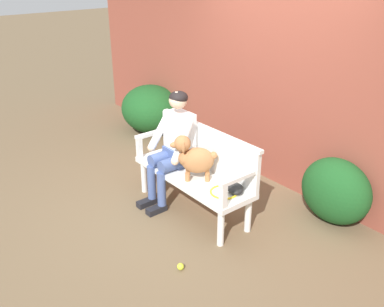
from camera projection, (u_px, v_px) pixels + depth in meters
name	position (u px, v px, depth m)	size (l,w,h in m)	color
ground_plane	(192.00, 209.00, 4.96)	(40.00, 40.00, 0.00)	brown
brick_garden_fence	(282.00, 79.00, 5.22)	(8.00, 0.30, 2.61)	brown
hedge_bush_mid_right	(151.00, 109.00, 7.04)	(1.05, 0.94, 0.78)	#194C1E
hedge_bush_mid_left	(336.00, 191.00, 4.61)	(0.80, 0.55, 0.74)	#194C1E
garden_bench	(192.00, 179.00, 4.79)	(1.56, 0.51, 0.47)	white
bench_backrest	(208.00, 148.00, 4.79)	(1.60, 0.06, 0.50)	white
bench_armrest_left_end	(148.00, 139.00, 5.15)	(0.06, 0.51, 0.28)	white
bench_armrest_right_end	(233.00, 185.00, 4.11)	(0.06, 0.51, 0.28)	white
person_seated	(174.00, 143.00, 4.86)	(0.56, 0.66, 1.34)	black
dog_on_bench	(194.00, 157.00, 4.57)	(0.42, 0.46, 0.50)	#AD7042
tennis_racket	(225.00, 191.00, 4.40)	(0.40, 0.57, 0.03)	yellow
baseball_glove	(235.00, 189.00, 4.37)	(0.22, 0.17, 0.09)	black
tennis_ball	(180.00, 267.00, 3.99)	(0.07, 0.07, 0.07)	#CCDB33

